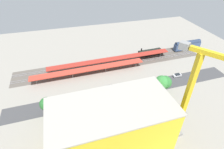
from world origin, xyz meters
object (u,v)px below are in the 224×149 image
(parked_car_6, at_px, (97,90))
(construction_building, at_px, (112,127))
(parked_car_0, at_px, (177,75))
(parked_car_4, at_px, (124,85))
(street_tree_0, at_px, (162,82))
(platform_canopy_far, at_px, (111,59))
(street_tree_2, at_px, (123,92))
(parked_car_5, at_px, (110,87))
(street_tree_4, at_px, (46,104))
(street_tree_3, at_px, (93,98))
(locomotive, at_px, (151,52))
(traffic_light, at_px, (69,101))
(street_tree_1, at_px, (165,82))
(parked_car_3, at_px, (140,82))
(parked_car_1, at_px, (165,78))
(passenger_coach, at_px, (187,45))
(box_truck_1, at_px, (124,103))
(platform_canopy_near, at_px, (89,69))
(parked_car_2, at_px, (151,80))
(tower_crane, at_px, (193,93))
(box_truck_0, at_px, (135,104))

(parked_car_6, distance_m, construction_building, 28.37)
(parked_car_0, relative_size, construction_building, 0.12)
(parked_car_4, distance_m, street_tree_0, 17.25)
(platform_canopy_far, xyz_separation_m, street_tree_2, (2.65, 27.49, 0.32))
(parked_car_5, distance_m, street_tree_4, 28.77)
(street_tree_3, xyz_separation_m, street_tree_4, (17.75, -0.38, 1.11))
(locomotive, bearing_deg, traffic_light, 31.94)
(street_tree_1, bearing_deg, parked_car_3, -44.42)
(traffic_light, bearing_deg, parked_car_1, -171.26)
(parked_car_3, distance_m, street_tree_4, 43.09)
(platform_canopy_far, relative_size, parked_car_6, 14.54)
(street_tree_1, bearing_deg, passenger_coach, -136.88)
(parked_car_0, distance_m, parked_car_4, 28.54)
(locomotive, distance_m, box_truck_1, 46.81)
(traffic_light, bearing_deg, street_tree_3, 174.50)
(platform_canopy_far, bearing_deg, street_tree_1, 121.54)
(construction_building, bearing_deg, parked_car_3, -129.87)
(platform_canopy_near, xyz_separation_m, platform_canopy_far, (-13.28, -6.03, 0.11))
(parked_car_0, xyz_separation_m, box_truck_1, (32.84, 12.15, 1.01))
(parked_car_0, xyz_separation_m, street_tree_1, (12.45, 8.17, 4.43))
(locomotive, relative_size, parked_car_2, 3.43)
(box_truck_1, bearing_deg, parked_car_1, -155.58)
(parked_car_0, xyz_separation_m, street_tree_3, (44.88, 8.73, 3.91))
(parked_car_0, height_order, street_tree_2, street_tree_2)
(passenger_coach, distance_m, street_tree_4, 90.69)
(tower_crane, bearing_deg, parked_car_6, -53.37)
(passenger_coach, distance_m, street_tree_0, 48.40)
(box_truck_0, bearing_deg, parked_car_6, -46.16)
(parked_car_1, relative_size, parked_car_2, 0.93)
(platform_canopy_far, bearing_deg, parked_car_4, 92.50)
(parked_car_5, distance_m, street_tree_3, 13.37)
(box_truck_1, relative_size, traffic_light, 1.37)
(parked_car_5, xyz_separation_m, street_tree_4, (27.07, 8.39, 4.95))
(parked_car_4, height_order, street_tree_3, street_tree_3)
(parked_car_2, bearing_deg, street_tree_1, 105.60)
(parked_car_3, relative_size, street_tree_1, 0.51)
(platform_canopy_far, height_order, traffic_light, traffic_light)
(traffic_light, bearing_deg, street_tree_4, 3.69)
(street_tree_0, bearing_deg, parked_car_5, -20.77)
(street_tree_3, bearing_deg, passenger_coach, -153.86)
(construction_building, distance_m, street_tree_1, 35.86)
(parked_car_5, bearing_deg, street_tree_4, 17.21)
(parked_car_6, bearing_deg, street_tree_3, 68.10)
(parked_car_2, height_order, street_tree_3, street_tree_3)
(passenger_coach, xyz_separation_m, parked_car_2, (36.70, 24.27, -2.51))
(construction_building, height_order, street_tree_0, construction_building)
(platform_canopy_near, distance_m, box_truck_1, 27.45)
(platform_canopy_far, height_order, parked_car_2, platform_canopy_far)
(box_truck_1, distance_m, street_tree_1, 21.06)
(platform_canopy_far, xyz_separation_m, parked_car_6, (12.12, 19.75, -3.17))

